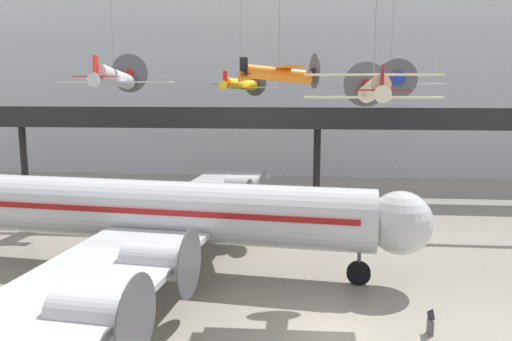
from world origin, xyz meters
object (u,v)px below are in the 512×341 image
Objects in this scene: airliner_silver_main at (153,211)px; suspended_plane_orange_highwing at (279,73)px; suspended_plane_silver_racer at (114,78)px; info_sign_pedestal at (430,325)px; suspended_plane_cream_biplane at (373,89)px; suspended_plane_white_twin at (390,80)px; suspended_plane_yellow_lowwing at (241,84)px.

suspended_plane_orange_highwing is at bearing 57.15° from airliner_silver_main.
info_sign_pedestal is (21.12, -19.37, -11.00)m from suspended_plane_silver_racer.
airliner_silver_main is at bearing -145.56° from suspended_plane_orange_highwing.
suspended_plane_cream_biplane reaches higher than info_sign_pedestal.
suspended_plane_silver_racer is at bearing 146.69° from suspended_plane_orange_highwing.
suspended_plane_white_twin is 7.20× the size of info_sign_pedestal.
suspended_plane_orange_highwing is 12.44m from suspended_plane_cream_biplane.
suspended_plane_cream_biplane is 20.76m from suspended_plane_white_twin.
suspended_plane_yellow_lowwing is at bearing 19.94° from suspended_plane_cream_biplane.
suspended_plane_silver_racer is (-6.83, 12.67, 7.92)m from airliner_silver_main.
suspended_plane_cream_biplane is at bearing 111.53° from info_sign_pedestal.
airliner_silver_main is at bearing 145.43° from info_sign_pedestal.
info_sign_pedestal is at bearing -150.09° from suspended_plane_cream_biplane.
suspended_plane_white_twin is at bearing -81.05° from suspended_plane_yellow_lowwing.
suspended_plane_yellow_lowwing is at bearing -107.53° from suspended_plane_white_twin.
airliner_silver_main is at bearing -150.32° from suspended_plane_silver_racer.
suspended_plane_orange_highwing is at bearing 106.42° from info_sign_pedestal.
suspended_plane_yellow_lowwing is (2.52, 21.75, 7.40)m from airliner_silver_main.
suspended_plane_silver_racer reaches higher than info_sign_pedestal.
suspended_plane_orange_highwing is at bearing -105.55° from suspended_plane_silver_racer.
suspended_plane_white_twin is at bearing -12.91° from suspended_plane_cream_biplane.
suspended_plane_white_twin reaches higher than info_sign_pedestal.
info_sign_pedestal is at bearing -18.83° from airliner_silver_main.
suspended_plane_white_twin reaches higher than suspended_plane_yellow_lowwing.
info_sign_pedestal is at bearing -131.26° from suspended_plane_yellow_lowwing.
suspended_plane_cream_biplane is at bearing -82.41° from suspended_plane_orange_highwing.
suspended_plane_white_twin is 1.00× the size of suspended_plane_yellow_lowwing.
suspended_plane_yellow_lowwing is at bearing -44.51° from suspended_plane_silver_racer.
suspended_plane_yellow_lowwing reaches higher than info_sign_pedestal.
airliner_silver_main is 25.08m from suspended_plane_white_twin.
suspended_plane_white_twin reaches higher than airliner_silver_main.
suspended_plane_silver_racer is at bearing 49.41° from suspended_plane_cream_biplane.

